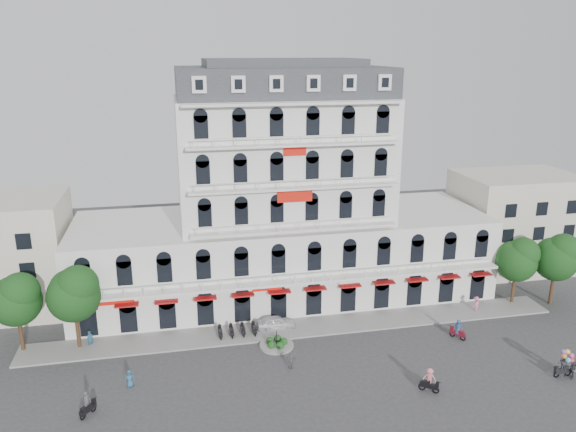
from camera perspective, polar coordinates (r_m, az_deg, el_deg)
The scene contains 20 objects.
ground at distance 49.47m, azimuth 3.74°, elevation -16.11°, with size 120.00×120.00×0.00m, color #38383A.
sidewalk at distance 56.96m, azimuth 1.29°, elevation -11.27°, with size 53.00×4.00×0.16m, color gray.
main_building at distance 61.48m, azimuth -0.55°, elevation 0.79°, with size 45.00×15.00×25.80m.
flank_building_east at distance 75.87m, azimuth 21.96°, elevation -0.48°, with size 14.00×10.00×12.00m, color beige.
traffic_island at distance 53.76m, azimuth -1.17°, elevation -12.88°, with size 3.20×3.20×1.60m.
parked_scooter_row at distance 55.88m, azimuth -5.16°, elevation -12.02°, with size 4.40×1.80×1.10m, color black, non-canonical shape.
tree_west_outer at distance 56.25m, azimuth -25.88°, elevation -7.49°, with size 4.50×4.48×7.76m.
tree_west_inner at distance 54.59m, azimuth -20.93°, elevation -7.21°, with size 4.76×4.76×8.25m.
tree_east_inner at distance 65.02m, azimuth 22.28°, elevation -4.00°, with size 4.40×4.37×7.57m.
tree_east_outer at distance 66.45m, azimuth 25.66°, elevation -3.68°, with size 4.65×4.65×8.05m.
parked_car at distance 56.69m, azimuth -1.22°, elevation -10.75°, with size 1.56×3.89×1.32m, color silver.
rider_west at distance 47.20m, azimuth -19.70°, elevation -17.64°, with size 1.18×1.43×2.05m.
rider_east at distance 57.13m, azimuth 16.89°, elevation -10.98°, with size 1.13×1.47×1.97m.
rider_northeast at distance 54.23m, azimuth 26.21°, elevation -13.40°, with size 1.70×0.46×2.28m.
rider_center at distance 48.50m, azimuth 14.17°, elevation -15.80°, with size 1.44×1.17×2.13m.
pedestrian_left at distance 49.66m, azimuth -15.79°, elevation -15.60°, with size 0.74×0.48×1.51m, color #2A5C7F.
pedestrian_mid at distance 50.26m, azimuth 0.31°, elevation -14.43°, with size 0.94×0.39×1.60m, color slate.
pedestrian_right at distance 63.11m, azimuth 18.57°, elevation -8.50°, with size 1.11×0.64×1.72m, color #D6718F.
pedestrian_far at distance 56.51m, azimuth -19.45°, elevation -11.70°, with size 0.59×0.39×1.63m, color #24516E.
balloon_vendor at distance 54.23m, azimuth 26.79°, elevation -13.33°, with size 1.45×1.34×2.45m.
Camera 1 is at (-11.54, -40.03, 26.68)m, focal length 35.00 mm.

